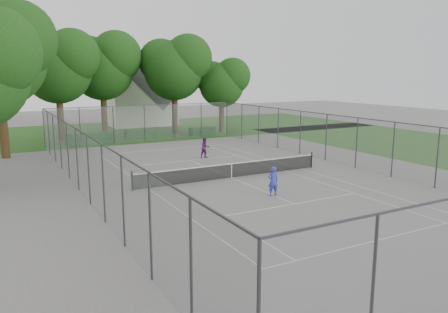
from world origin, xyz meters
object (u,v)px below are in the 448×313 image
woman_player (205,148)px  tennis_net (232,170)px  house (140,94)px  girl_player (273,181)px

woman_player → tennis_net: bearing=-101.4°
tennis_net → house: house is taller
tennis_net → girl_player: 4.63m
tennis_net → girl_player: girl_player is taller
tennis_net → woman_player: bearing=78.0°
house → woman_player: size_ratio=6.19×
girl_player → woman_player: 11.46m
house → girl_player: 35.71m
tennis_net → woman_player: (1.43, 6.74, 0.29)m
house → girl_player: (-4.06, -35.33, -3.17)m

